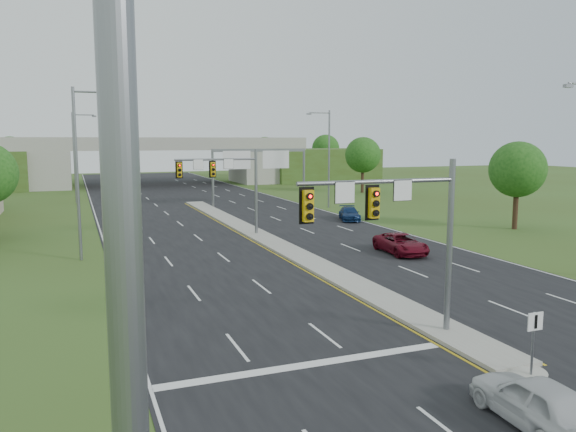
{
  "coord_description": "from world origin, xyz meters",
  "views": [
    {
      "loc": [
        -13.73,
        -18.01,
        7.73
      ],
      "look_at": [
        -1.31,
        14.37,
        3.0
      ],
      "focal_mm": 35.0,
      "sensor_mm": 36.0,
      "label": 1
    }
  ],
  "objects_px": {
    "overpass": "(158,164)",
    "car_far_a": "(401,244)",
    "keep_right_sign": "(534,333)",
    "car_far_b": "(349,214)",
    "signal_mast_near": "(402,220)",
    "signal_mast_far": "(229,178)",
    "car_white": "(537,401)",
    "sign_gantry": "(258,161)"
  },
  "relations": [
    {
      "from": "overpass",
      "to": "car_far_a",
      "type": "height_order",
      "value": "overpass"
    },
    {
      "from": "car_far_a",
      "to": "overpass",
      "type": "bearing_deg",
      "value": 99.73
    },
    {
      "from": "overpass",
      "to": "keep_right_sign",
      "type": "bearing_deg",
      "value": -90.0
    },
    {
      "from": "keep_right_sign",
      "to": "car_far_b",
      "type": "bearing_deg",
      "value": 72.29
    },
    {
      "from": "signal_mast_near",
      "to": "keep_right_sign",
      "type": "xyz_separation_m",
      "value": [
        2.26,
        -4.45,
        -3.21
      ]
    },
    {
      "from": "signal_mast_near",
      "to": "signal_mast_far",
      "type": "height_order",
      "value": "same"
    },
    {
      "from": "overpass",
      "to": "car_white",
      "type": "xyz_separation_m",
      "value": [
        -2.34,
        -87.06,
        -2.83
      ]
    },
    {
      "from": "signal_mast_near",
      "to": "signal_mast_far",
      "type": "xyz_separation_m",
      "value": [
        0.0,
        25.0,
        0.0
      ]
    },
    {
      "from": "overpass",
      "to": "car_white",
      "type": "distance_m",
      "value": 87.13
    },
    {
      "from": "car_far_b",
      "to": "signal_mast_far",
      "type": "bearing_deg",
      "value": -139.6
    },
    {
      "from": "signal_mast_near",
      "to": "car_white",
      "type": "distance_m",
      "value": 8.05
    },
    {
      "from": "sign_gantry",
      "to": "car_white",
      "type": "relative_size",
      "value": 2.79
    },
    {
      "from": "keep_right_sign",
      "to": "car_far_b",
      "type": "height_order",
      "value": "keep_right_sign"
    },
    {
      "from": "car_far_a",
      "to": "keep_right_sign",
      "type": "bearing_deg",
      "value": -106.5
    },
    {
      "from": "signal_mast_near",
      "to": "keep_right_sign",
      "type": "height_order",
      "value": "signal_mast_near"
    },
    {
      "from": "car_white",
      "to": "car_far_b",
      "type": "bearing_deg",
      "value": -107.21
    },
    {
      "from": "car_white",
      "to": "car_far_a",
      "type": "relative_size",
      "value": 0.85
    },
    {
      "from": "signal_mast_far",
      "to": "keep_right_sign",
      "type": "bearing_deg",
      "value": -85.61
    },
    {
      "from": "signal_mast_near",
      "to": "overpass",
      "type": "relative_size",
      "value": 0.09
    },
    {
      "from": "sign_gantry",
      "to": "car_far_a",
      "type": "distance_m",
      "value": 30.88
    },
    {
      "from": "keep_right_sign",
      "to": "car_far_a",
      "type": "distance_m",
      "value": 20.16
    },
    {
      "from": "car_white",
      "to": "car_far_b",
      "type": "xyz_separation_m",
      "value": [
        13.34,
        36.97,
        -0.08
      ]
    },
    {
      "from": "car_far_b",
      "to": "sign_gantry",
      "type": "bearing_deg",
      "value": 125.85
    },
    {
      "from": "signal_mast_near",
      "to": "overpass",
      "type": "bearing_deg",
      "value": 88.38
    },
    {
      "from": "overpass",
      "to": "car_far_a",
      "type": "relative_size",
      "value": 16.45
    },
    {
      "from": "signal_mast_near",
      "to": "keep_right_sign",
      "type": "relative_size",
      "value": 3.18
    },
    {
      "from": "keep_right_sign",
      "to": "sign_gantry",
      "type": "height_order",
      "value": "sign_gantry"
    },
    {
      "from": "signal_mast_far",
      "to": "overpass",
      "type": "relative_size",
      "value": 0.09
    },
    {
      "from": "sign_gantry",
      "to": "car_white",
      "type": "xyz_separation_m",
      "value": [
        -9.02,
        -51.98,
        -4.51
      ]
    },
    {
      "from": "overpass",
      "to": "signal_mast_far",
      "type": "bearing_deg",
      "value": -92.35
    },
    {
      "from": "keep_right_sign",
      "to": "sign_gantry",
      "type": "bearing_deg",
      "value": 82.3
    },
    {
      "from": "car_far_a",
      "to": "car_white",
      "type": "bearing_deg",
      "value": -109.75
    },
    {
      "from": "sign_gantry",
      "to": "overpass",
      "type": "height_order",
      "value": "overpass"
    },
    {
      "from": "signal_mast_far",
      "to": "car_far_a",
      "type": "bearing_deg",
      "value": -48.85
    },
    {
      "from": "car_far_a",
      "to": "car_far_b",
      "type": "height_order",
      "value": "car_far_a"
    },
    {
      "from": "overpass",
      "to": "car_far_a",
      "type": "xyz_separation_m",
      "value": [
        6.95,
        -65.62,
        -2.86
      ]
    },
    {
      "from": "car_white",
      "to": "car_far_a",
      "type": "xyz_separation_m",
      "value": [
        9.29,
        21.44,
        -0.03
      ]
    },
    {
      "from": "car_far_a",
      "to": "signal_mast_near",
      "type": "bearing_deg",
      "value": -118.84
    },
    {
      "from": "overpass",
      "to": "car_far_b",
      "type": "relative_size",
      "value": 18.45
    },
    {
      "from": "car_far_b",
      "to": "signal_mast_near",
      "type": "bearing_deg",
      "value": -94.06
    },
    {
      "from": "overpass",
      "to": "car_far_b",
      "type": "xyz_separation_m",
      "value": [
        11.0,
        -50.09,
        -2.9
      ]
    },
    {
      "from": "car_far_a",
      "to": "signal_mast_far",
      "type": "bearing_deg",
      "value": 134.84
    }
  ]
}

